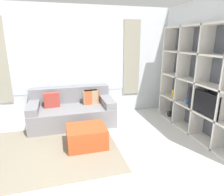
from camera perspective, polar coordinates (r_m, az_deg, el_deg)
wall_back at (r=5.05m, az=-11.92°, el=9.66°), size 6.33×0.11×2.70m
wall_right at (r=4.47m, az=25.74°, el=7.48°), size 0.07×4.48×2.70m
area_rug at (r=3.90m, az=-21.63°, el=-14.23°), size 2.98×1.97×0.01m
shelving_unit at (r=4.31m, az=24.61°, el=3.72°), size 0.35×2.57×2.20m
couch_main at (r=4.78m, az=-11.25°, el=-3.76°), size 1.90×0.97×0.81m
ottoman at (r=3.79m, az=-7.28°, el=-10.84°), size 0.71×0.60×0.38m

